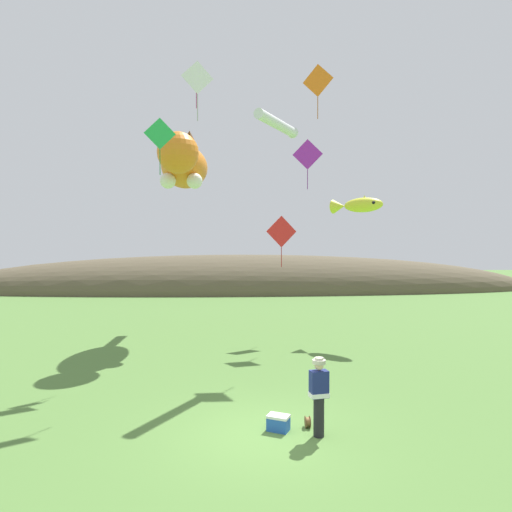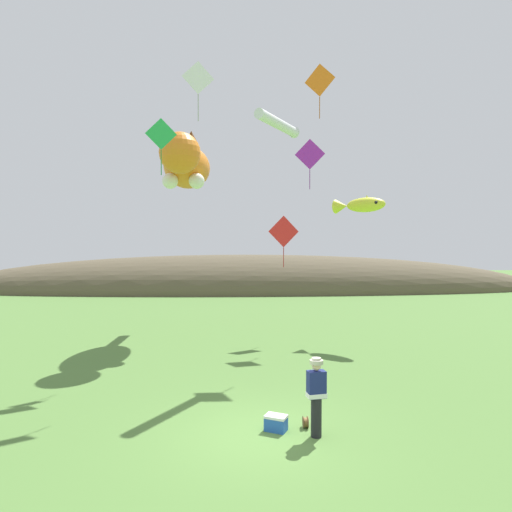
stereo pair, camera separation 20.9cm
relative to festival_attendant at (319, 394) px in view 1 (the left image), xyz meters
The scene contains 14 objects.
ground_plane 1.53m from the festival_attendant, behind, with size 120.00×120.00×0.00m, color #517A38.
distant_hill_ridge 31.48m from the festival_attendant, 92.16° to the left, with size 54.11×10.32×6.49m.
festival_attendant is the anchor object (origin of this frame).
kite_spool 0.97m from the festival_attendant, 108.77° to the left, with size 0.12×0.27×0.27m.
picnic_cooler 1.22m from the festival_attendant, 157.64° to the left, with size 0.58×0.51×0.36m.
kite_giant_cat 13.62m from the festival_attendant, 110.58° to the left, with size 2.14×7.46×2.26m.
kite_fish_windsock 12.24m from the festival_attendant, 70.22° to the left, with size 2.28×2.18×0.76m.
kite_tube_streamer 9.84m from the festival_attendant, 92.85° to the left, with size 1.83×2.75×0.44m.
kite_diamond_pink 13.54m from the festival_attendant, 111.58° to the left, with size 0.81×0.42×1.80m.
kite_diamond_orange 13.48m from the festival_attendant, 79.64° to the left, with size 1.15×0.72×2.25m.
kite_diamond_green 10.67m from the festival_attendant, 124.80° to the left, with size 1.11×0.20×2.02m.
kite_diamond_red 11.27m from the festival_attendant, 88.33° to the left, with size 1.40×0.33×2.34m.
kite_diamond_violet 13.16m from the festival_attendant, 81.97° to the left, with size 1.34×0.37×2.28m.
kite_diamond_white 10.88m from the festival_attendant, 119.29° to the left, with size 1.06×0.32×2.00m.
Camera 1 is at (-0.74, -10.08, 4.33)m, focal length 32.00 mm.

